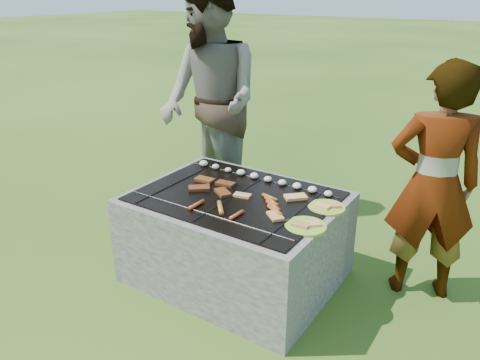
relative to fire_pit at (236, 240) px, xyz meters
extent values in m
plane|color=#284912|center=(0.00, 0.00, -0.28)|extent=(60.00, 60.00, 0.00)
cube|color=gray|center=(0.00, 0.41, 0.02)|extent=(1.30, 0.18, 0.60)
cube|color=gray|center=(0.00, -0.41, 0.02)|extent=(1.30, 0.18, 0.60)
cube|color=gray|center=(-0.56, 0.00, 0.02)|extent=(0.18, 0.64, 0.60)
cube|color=#A99F96|center=(0.56, 0.00, 0.02)|extent=(0.18, 0.64, 0.60)
cube|color=black|center=(0.00, 0.00, -0.04)|extent=(0.94, 0.64, 0.48)
sphere|color=#FF5914|center=(0.00, 0.00, 0.18)|extent=(0.10, 0.10, 0.10)
cube|color=black|center=(0.00, 0.00, 0.32)|extent=(1.20, 0.90, 0.01)
cylinder|color=black|center=(-0.45, 0.00, 0.33)|extent=(0.01, 0.88, 0.01)
cylinder|color=black|center=(0.00, 0.00, 0.33)|extent=(0.01, 0.88, 0.01)
cylinder|color=black|center=(0.45, 0.00, 0.33)|extent=(0.01, 0.88, 0.01)
cylinder|color=black|center=(0.00, -0.32, 0.33)|extent=(1.18, 0.01, 0.01)
cylinder|color=black|center=(0.00, 0.32, 0.33)|extent=(1.18, 0.01, 0.01)
ellipsoid|color=beige|center=(-0.50, 0.31, 0.35)|extent=(0.06, 0.06, 0.04)
ellipsoid|color=beige|center=(-0.38, 0.31, 0.35)|extent=(0.05, 0.05, 0.04)
ellipsoid|color=beige|center=(-0.27, 0.31, 0.35)|extent=(0.05, 0.05, 0.03)
ellipsoid|color=silver|center=(-0.16, 0.31, 0.35)|extent=(0.06, 0.06, 0.04)
ellipsoid|color=white|center=(-0.05, 0.31, 0.35)|extent=(0.06, 0.06, 0.04)
ellipsoid|color=silver|center=(0.06, 0.31, 0.35)|extent=(0.06, 0.06, 0.04)
ellipsoid|color=beige|center=(0.17, 0.31, 0.35)|extent=(0.06, 0.06, 0.04)
ellipsoid|color=white|center=(0.28, 0.31, 0.35)|extent=(0.06, 0.06, 0.04)
ellipsoid|color=white|center=(0.39, 0.31, 0.35)|extent=(0.06, 0.06, 0.04)
ellipsoid|color=silver|center=(0.50, 0.31, 0.35)|extent=(0.05, 0.05, 0.04)
cube|color=#9F511D|center=(-0.31, 0.08, 0.34)|extent=(0.13, 0.08, 0.02)
cube|color=brown|center=(-0.15, 0.10, 0.34)|extent=(0.13, 0.08, 0.02)
cube|color=brown|center=(-0.25, -0.06, 0.34)|extent=(0.16, 0.15, 0.02)
cube|color=#9B471C|center=(-0.08, -0.03, 0.34)|extent=(0.15, 0.13, 0.02)
cylinder|color=#C55520|center=(0.21, 0.07, 0.34)|extent=(0.12, 0.05, 0.02)
cylinder|color=#DA5423|center=(0.25, 0.02, 0.34)|extent=(0.13, 0.09, 0.03)
cylinder|color=#EC4526|center=(0.29, -0.03, 0.34)|extent=(0.14, 0.10, 0.03)
cylinder|color=orange|center=(0.33, -0.08, 0.34)|extent=(0.14, 0.10, 0.03)
cylinder|color=orange|center=(0.04, -0.23, 0.34)|extent=(0.12, 0.14, 0.03)
cylinder|color=#BE6A1F|center=(0.17, -0.25, 0.34)|extent=(0.03, 0.12, 0.02)
cylinder|color=#C0541F|center=(-0.11, -0.27, 0.34)|extent=(0.03, 0.13, 0.02)
cube|color=tan|center=(0.05, 0.01, 0.34)|extent=(0.12, 0.08, 0.01)
cube|color=tan|center=(0.37, -0.13, 0.34)|extent=(0.14, 0.13, 0.02)
cube|color=#E9C677|center=(0.35, 0.17, 0.34)|extent=(0.15, 0.15, 0.02)
cylinder|color=gold|center=(0.56, 0.16, 0.33)|extent=(0.29, 0.29, 0.01)
cube|color=#F5D37D|center=(0.54, 0.14, 0.34)|extent=(0.10, 0.07, 0.02)
cube|color=tan|center=(0.59, 0.18, 0.34)|extent=(0.11, 0.10, 0.02)
cylinder|color=#D4E637|center=(0.56, -0.13, 0.33)|extent=(0.29, 0.29, 0.01)
cube|color=tan|center=(0.54, -0.15, 0.34)|extent=(0.10, 0.06, 0.02)
cube|color=#F8B37F|center=(0.59, -0.11, 0.34)|extent=(0.11, 0.11, 0.02)
imported|color=#A09485|center=(1.08, 0.53, 0.47)|extent=(0.64, 0.55, 1.50)
imported|color=#A8968C|center=(-0.73, 0.71, 0.69)|extent=(1.18, 1.08, 1.95)
camera|label=1|loc=(1.53, -2.28, 1.57)|focal=35.00mm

